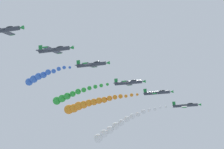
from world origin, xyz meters
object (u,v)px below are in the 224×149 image
airplane_right_inner (129,83)px  airplane_left_outer (92,64)px  airplane_lead (186,105)px  airplane_trailing (4,30)px  airplane_right_outer (55,50)px  airplane_left_inner (157,93)px

airplane_right_inner → airplane_left_outer: (11.94, -8.88, 2.41)m
airplane_lead → airplane_trailing: airplane_trailing is taller
airplane_left_outer → airplane_right_outer: bearing=-36.2°
airplane_left_inner → airplane_right_outer: 40.89m
airplane_lead → airplane_trailing: size_ratio=1.00×
airplane_trailing → airplane_right_inner: bearing=140.9°
airplane_right_inner → airplane_left_outer: 15.07m
airplane_left_outer → airplane_right_inner: bearing=143.4°
airplane_right_outer → airplane_trailing: airplane_trailing is taller
airplane_left_outer → airplane_right_outer: 12.75m
airplane_right_inner → airplane_right_outer: (22.19, -16.39, 3.40)m
airplane_left_outer → airplane_trailing: 26.68m
airplane_right_outer → airplane_trailing: 14.01m
airplane_left_inner → airplane_lead: bearing=138.6°
airplane_right_inner → airplane_trailing: 41.72m
airplane_right_inner → airplane_lead: bearing=140.0°
airplane_trailing → airplane_left_outer: bearing=139.6°
airplane_left_inner → airplane_left_outer: airplane_left_outer is taller
airplane_lead → airplane_left_outer: airplane_left_outer is taller
airplane_right_outer → airplane_lead: bearing=141.8°
airplane_lead → airplane_left_inner: size_ratio=1.00×
airplane_trailing → airplane_right_outer: bearing=135.8°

